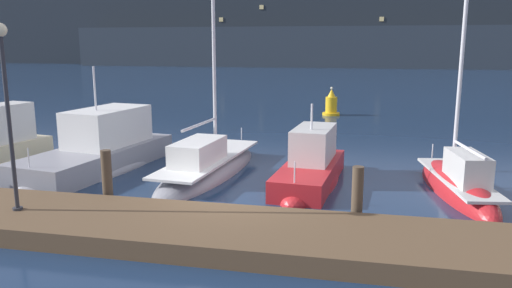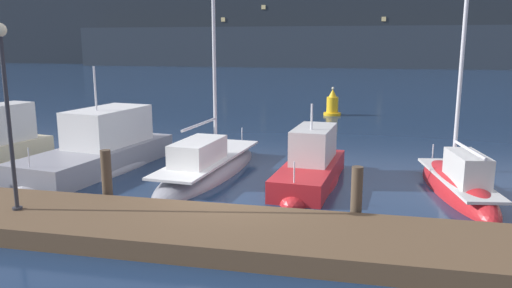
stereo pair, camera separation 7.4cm
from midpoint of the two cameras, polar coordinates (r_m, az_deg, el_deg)
name	(u,v)px [view 1 (the left image)]	position (r m, az deg, el deg)	size (l,w,h in m)	color
ground_plane	(233,208)	(13.92, -2.80, -7.28)	(400.00, 400.00, 0.00)	#192D4C
dock	(206,231)	(11.70, -5.87, -9.88)	(28.00, 2.80, 0.45)	brown
mooring_pile_1	(107,179)	(14.26, -16.79, -3.88)	(0.28, 0.28, 1.63)	#4C3D2D
mooring_pile_2	(357,197)	(12.55, 11.32, -5.94)	(0.28, 0.28, 1.53)	#4C3D2D
motorboat_berth_2	(99,158)	(18.92, -17.61, -1.52)	(3.66, 7.59, 4.23)	gray
sailboat_berth_3	(208,170)	(17.44, -5.59, -2.92)	(2.55, 7.70, 9.20)	gray
motorboat_berth_4	(310,175)	(16.31, 6.10, -3.55)	(2.16, 5.55, 3.26)	red
sailboat_berth_5	(457,189)	(16.37, 21.90, -4.75)	(2.23, 5.98, 7.57)	red
channel_buoy	(331,105)	(31.76, 8.53, 4.43)	(1.09, 1.09, 1.77)	gold
dock_lamppost	(6,89)	(13.14, -26.83, 5.59)	(0.32, 0.32, 4.48)	#2D2D33
hillside_backdrop	(363,23)	(104.75, 12.10, 13.32)	(240.00, 23.00, 17.94)	#232B33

